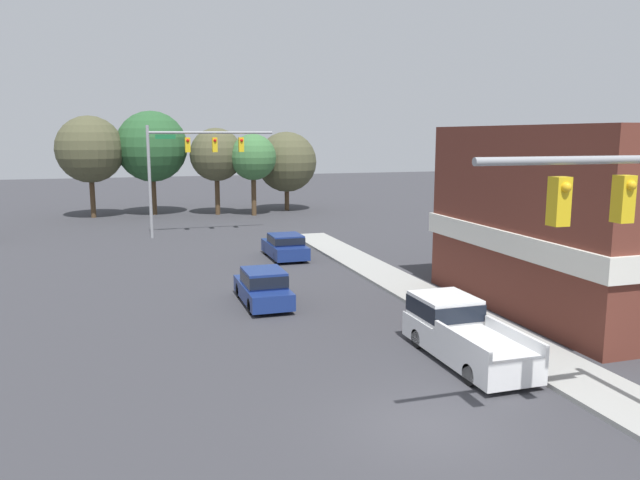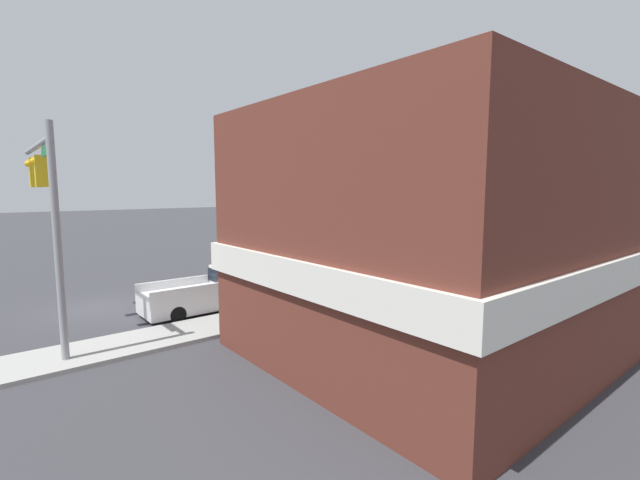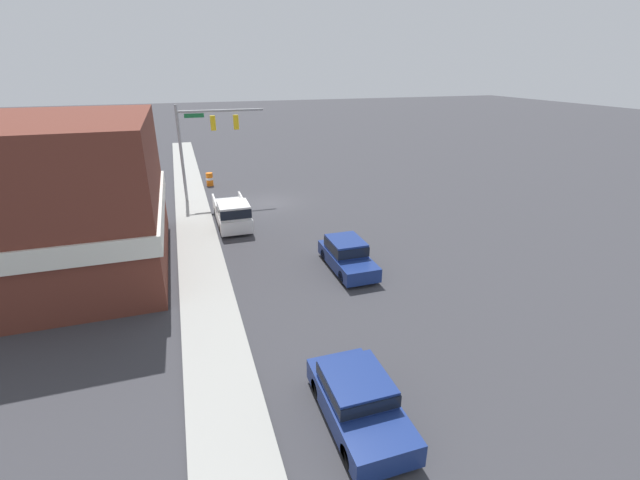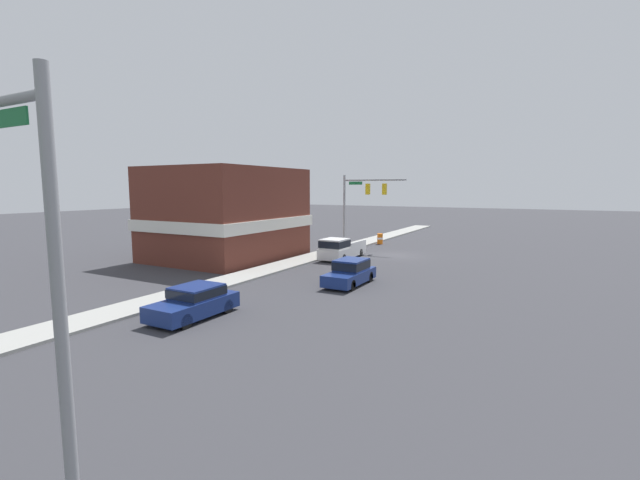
% 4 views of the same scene
% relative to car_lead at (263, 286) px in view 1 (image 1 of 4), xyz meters
% --- Properties ---
extents(ground_plane, '(200.00, 200.00, 0.00)m').
position_rel_car_lead_xyz_m(ground_plane, '(1.46, -12.54, -0.81)').
color(ground_plane, '#38383D').
extents(sidewalk_curb, '(2.40, 60.00, 0.14)m').
position_rel_car_lead_xyz_m(sidewalk_curb, '(7.16, -12.54, -0.74)').
color(sidewalk_curb, '#9E9E99').
rests_on(sidewalk_curb, ground).
extents(far_signal_assembly, '(8.98, 0.49, 7.93)m').
position_rel_car_lead_xyz_m(far_signal_assembly, '(-0.82, 19.74, 5.11)').
color(far_signal_assembly, gray).
rests_on(far_signal_assembly, ground).
extents(car_lead, '(1.79, 4.40, 1.57)m').
position_rel_car_lead_xyz_m(car_lead, '(0.00, 0.00, 0.00)').
color(car_lead, black).
rests_on(car_lead, ground).
extents(car_oncoming, '(1.95, 4.28, 1.47)m').
position_rel_car_lead_xyz_m(car_oncoming, '(3.45, 9.66, -0.05)').
color(car_oncoming, black).
rests_on(car_oncoming, ground).
extents(pickup_truck_parked, '(1.97, 5.56, 1.83)m').
position_rel_car_lead_xyz_m(pickup_truck_parked, '(4.78, -8.27, 0.09)').
color(pickup_truck_parked, black).
rests_on(pickup_truck_parked, ground).
extents(corner_brick_building, '(9.88, 12.02, 7.63)m').
position_rel_car_lead_xyz_m(corner_brick_building, '(13.65, -4.40, 2.92)').
color(corner_brick_building, brown).
rests_on(corner_brick_building, ground).
extents(backdrop_tree_left_far, '(5.84, 5.84, 8.94)m').
position_rel_car_lead_xyz_m(backdrop_tree_left_far, '(-8.21, 32.79, 5.19)').
color(backdrop_tree_left_far, '#4C3823').
rests_on(backdrop_tree_left_far, ground).
extents(backdrop_tree_left_mid, '(6.39, 6.39, 9.42)m').
position_rel_car_lead_xyz_m(backdrop_tree_left_mid, '(-2.92, 33.34, 5.40)').
color(backdrop_tree_left_mid, '#4C3823').
rests_on(backdrop_tree_left_mid, ground).
extents(backdrop_tree_center, '(4.82, 4.82, 7.90)m').
position_rel_car_lead_xyz_m(backdrop_tree_center, '(2.65, 31.62, 4.66)').
color(backdrop_tree_center, '#4C3823').
rests_on(backdrop_tree_center, ground).
extents(backdrop_tree_right_mid, '(4.16, 4.16, 7.37)m').
position_rel_car_lead_xyz_m(backdrop_tree_right_mid, '(5.73, 30.04, 4.44)').
color(backdrop_tree_right_mid, '#4C3823').
rests_on(backdrop_tree_right_mid, ground).
extents(backdrop_tree_right_far, '(5.76, 5.76, 7.57)m').
position_rel_car_lead_xyz_m(backdrop_tree_right_far, '(9.56, 32.86, 3.88)').
color(backdrop_tree_right_far, '#4C3823').
rests_on(backdrop_tree_right_far, ground).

